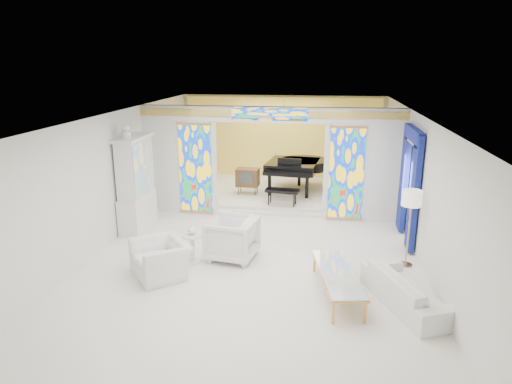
% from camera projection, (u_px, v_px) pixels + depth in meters
% --- Properties ---
extents(floor, '(12.00, 12.00, 0.00)m').
position_uv_depth(floor, '(260.00, 243.00, 10.75)').
color(floor, white).
rests_on(floor, ground).
extents(ceiling, '(7.00, 12.00, 0.02)m').
position_uv_depth(ceiling, '(260.00, 115.00, 9.92)').
color(ceiling, white).
rests_on(ceiling, wall_back).
extents(wall_back, '(7.00, 0.02, 3.00)m').
position_uv_depth(wall_back, '(283.00, 139.00, 16.04)').
color(wall_back, silver).
rests_on(wall_back, floor).
extents(wall_front, '(7.00, 0.02, 3.00)m').
position_uv_depth(wall_front, '(181.00, 332.00, 4.63)').
color(wall_front, silver).
rests_on(wall_front, floor).
extents(wall_left, '(0.02, 12.00, 3.00)m').
position_uv_depth(wall_left, '(114.00, 177.00, 10.81)').
color(wall_left, silver).
rests_on(wall_left, floor).
extents(wall_right, '(0.02, 12.00, 3.00)m').
position_uv_depth(wall_right, '(420.00, 188.00, 9.86)').
color(wall_right, silver).
rests_on(wall_right, floor).
extents(partition_wall, '(7.00, 0.22, 3.00)m').
position_uv_depth(partition_wall, '(270.00, 157.00, 12.19)').
color(partition_wall, silver).
rests_on(partition_wall, floor).
extents(stained_glass_left, '(0.90, 0.04, 2.40)m').
position_uv_depth(stained_glass_left, '(196.00, 169.00, 12.46)').
color(stained_glass_left, gold).
rests_on(stained_glass_left, partition_wall).
extents(stained_glass_right, '(0.90, 0.04, 2.40)m').
position_uv_depth(stained_glass_right, '(346.00, 174.00, 11.91)').
color(stained_glass_right, gold).
rests_on(stained_glass_right, partition_wall).
extents(stained_glass_transom, '(2.00, 0.04, 0.34)m').
position_uv_depth(stained_glass_transom, '(270.00, 114.00, 11.76)').
color(stained_glass_transom, gold).
rests_on(stained_glass_transom, partition_wall).
extents(alcove_platform, '(6.80, 3.80, 0.18)m').
position_uv_depth(alcove_platform, '(277.00, 192.00, 14.62)').
color(alcove_platform, white).
rests_on(alcove_platform, floor).
extents(gold_curtain_back, '(6.70, 0.10, 2.90)m').
position_uv_depth(gold_curtain_back, '(282.00, 139.00, 15.92)').
color(gold_curtain_back, '#EDCE52').
rests_on(gold_curtain_back, wall_back).
extents(chandelier, '(0.48, 0.48, 0.30)m').
position_uv_depth(chandelier, '(284.00, 115.00, 13.82)').
color(chandelier, '#C28B43').
rests_on(chandelier, ceiling).
extents(blue_drapes, '(0.14, 1.85, 2.65)m').
position_uv_depth(blue_drapes, '(410.00, 176.00, 10.51)').
color(blue_drapes, navy).
rests_on(blue_drapes, wall_right).
extents(china_cabinet, '(0.56, 1.46, 2.72)m').
position_uv_depth(china_cabinet, '(136.00, 184.00, 11.43)').
color(china_cabinet, silver).
rests_on(china_cabinet, floor).
extents(armchair_left, '(1.44, 1.46, 0.72)m').
position_uv_depth(armchair_left, '(161.00, 259.00, 9.05)').
color(armchair_left, silver).
rests_on(armchair_left, floor).
extents(armchair_right, '(1.16, 1.14, 0.92)m').
position_uv_depth(armchair_right, '(232.00, 238.00, 9.82)').
color(armchair_right, white).
rests_on(armchair_right, floor).
extents(sofa, '(1.51, 2.18, 0.59)m').
position_uv_depth(sofa, '(408.00, 289.00, 7.98)').
color(sofa, silver).
rests_on(sofa, floor).
extents(side_table, '(0.64, 0.64, 0.63)m').
position_uv_depth(side_table, '(192.00, 244.00, 9.65)').
color(side_table, silver).
rests_on(side_table, floor).
extents(vase, '(0.20, 0.20, 0.20)m').
position_uv_depth(vase, '(192.00, 230.00, 9.57)').
color(vase, silver).
rests_on(vase, side_table).
extents(coffee_table, '(0.99, 2.13, 0.46)m').
position_uv_depth(coffee_table, '(338.00, 274.00, 8.28)').
color(coffee_table, silver).
rests_on(coffee_table, floor).
extents(floor_lamp, '(0.48, 0.48, 1.64)m').
position_uv_depth(floor_lamp, '(411.00, 202.00, 9.21)').
color(floor_lamp, '#C28B43').
rests_on(floor_lamp, floor).
extents(grand_piano, '(2.05, 2.96, 1.15)m').
position_uv_depth(grand_piano, '(298.00, 166.00, 14.33)').
color(grand_piano, black).
rests_on(grand_piano, alcove_platform).
extents(tv_console, '(0.71, 0.51, 0.79)m').
position_uv_depth(tv_console, '(248.00, 177.00, 14.00)').
color(tv_console, '#523A1D').
rests_on(tv_console, alcove_platform).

